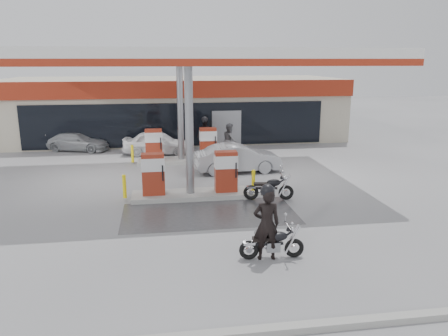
# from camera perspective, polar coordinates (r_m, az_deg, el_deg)

# --- Properties ---
(ground) EXTENTS (90.00, 90.00, 0.00)m
(ground) POSITION_cam_1_polar(r_m,az_deg,el_deg) (15.23, -3.81, -6.06)
(ground) COLOR gray
(ground) RESTS_ON ground
(wet_patch) EXTENTS (6.00, 3.00, 0.00)m
(wet_patch) POSITION_cam_1_polar(r_m,az_deg,el_deg) (15.28, -1.93, -5.97)
(wet_patch) COLOR #4C4C4F
(wet_patch) RESTS_ON ground
(drain_cover) EXTENTS (0.70, 0.70, 0.01)m
(drain_cover) POSITION_cam_1_polar(r_m,az_deg,el_deg) (13.70, 5.40, -8.44)
(drain_cover) COLOR #38383A
(drain_cover) RESTS_ON ground
(kerb) EXTENTS (28.00, 0.25, 0.15)m
(kerb) POSITION_cam_1_polar(r_m,az_deg,el_deg) (8.97, 0.38, -20.94)
(kerb) COLOR gray
(kerb) RESTS_ON ground
(store_building) EXTENTS (22.00, 8.22, 4.00)m
(store_building) POSITION_cam_1_polar(r_m,az_deg,el_deg) (30.39, -6.51, 7.83)
(store_building) COLOR #B1AA94
(store_building) RESTS_ON ground
(canopy) EXTENTS (16.00, 10.02, 5.51)m
(canopy) POSITION_cam_1_polar(r_m,az_deg,el_deg) (19.30, -5.40, 14.09)
(canopy) COLOR silver
(canopy) RESTS_ON ground
(pump_island_near) EXTENTS (5.14, 1.30, 1.78)m
(pump_island_near) POSITION_cam_1_polar(r_m,az_deg,el_deg) (16.92, -4.44, -1.50)
(pump_island_near) COLOR #9E9E99
(pump_island_near) RESTS_ON ground
(pump_island_far) EXTENTS (5.14, 1.30, 1.78)m
(pump_island_far) POSITION_cam_1_polar(r_m,az_deg,el_deg) (22.75, -5.60, 2.49)
(pump_island_far) COLOR #9E9E99
(pump_island_far) RESTS_ON ground
(main_motorcycle) EXTENTS (1.78, 0.68, 0.91)m
(main_motorcycle) POSITION_cam_1_polar(r_m,az_deg,el_deg) (11.94, 6.41, -9.87)
(main_motorcycle) COLOR black
(main_motorcycle) RESTS_ON ground
(biker_main) EXTENTS (0.73, 0.50, 1.96)m
(biker_main) POSITION_cam_1_polar(r_m,az_deg,el_deg) (11.68, 5.57, -7.34)
(biker_main) COLOR black
(biker_main) RESTS_ON ground
(parked_motorcycle) EXTENTS (1.92, 0.75, 0.99)m
(parked_motorcycle) POSITION_cam_1_polar(r_m,az_deg,el_deg) (16.70, 5.96, -2.71)
(parked_motorcycle) COLOR black
(parked_motorcycle) RESTS_ON ground
(sedan_white) EXTENTS (4.08, 2.14, 1.32)m
(sedan_white) POSITION_cam_1_polar(r_m,az_deg,el_deg) (24.88, -8.63, 3.28)
(sedan_white) COLOR white
(sedan_white) RESTS_ON ground
(attendant) EXTENTS (0.72, 0.91, 1.84)m
(attendant) POSITION_cam_1_polar(r_m,az_deg,el_deg) (23.97, 0.75, 3.67)
(attendant) COLOR #5B5A5F
(attendant) RESTS_ON ground
(hatchback_silver) EXTENTS (4.11, 1.58, 1.34)m
(hatchback_silver) POSITION_cam_1_polar(r_m,az_deg,el_deg) (20.71, 1.82, 1.30)
(hatchback_silver) COLOR #9C9FA4
(hatchback_silver) RESTS_ON ground
(parked_car_left) EXTENTS (4.01, 2.62, 1.08)m
(parked_car_left) POSITION_cam_1_polar(r_m,az_deg,el_deg) (27.09, -18.58, 3.31)
(parked_car_left) COLOR #9B9EA2
(parked_car_left) RESTS_ON ground
(parked_car_right) EXTENTS (4.54, 3.17, 1.15)m
(parked_car_right) POSITION_cam_1_polar(r_m,az_deg,el_deg) (29.25, 3.07, 4.83)
(parked_car_right) COLOR #A5A6AD
(parked_car_right) RESTS_ON ground
(biker_walking) EXTENTS (1.21, 1.07, 1.96)m
(biker_walking) POSITION_cam_1_polar(r_m,az_deg,el_deg) (24.97, -2.52, 4.21)
(biker_walking) COLOR black
(biker_walking) RESTS_ON ground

